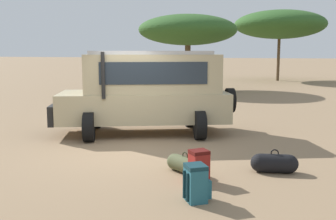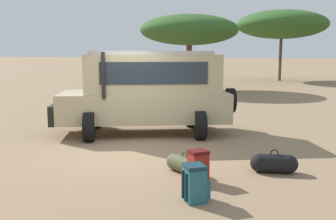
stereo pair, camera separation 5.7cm
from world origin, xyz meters
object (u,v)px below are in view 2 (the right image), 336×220
at_px(duffel_bag_soft_canvas, 184,165).
at_px(acacia_tree_far_left, 189,30).
at_px(backpack_beside_front_wheel, 198,167).
at_px(backpack_cluster_center, 195,183).
at_px(acacia_tree_left_mid, 282,25).
at_px(safari_vehicle, 148,90).
at_px(duffel_bag_low_black_case, 274,163).

height_order(duffel_bag_soft_canvas, acacia_tree_far_left, acacia_tree_far_left).
bearing_deg(backpack_beside_front_wheel, duffel_bag_soft_canvas, 133.02).
bearing_deg(backpack_beside_front_wheel, backpack_cluster_center, -75.15).
xyz_separation_m(duffel_bag_soft_canvas, acacia_tree_left_mid, (-1.01, 27.50, 4.53)).
bearing_deg(duffel_bag_soft_canvas, acacia_tree_left_mid, 92.11).
xyz_separation_m(safari_vehicle, backpack_beside_front_wheel, (2.71, -3.74, -1.00)).
bearing_deg(backpack_cluster_center, duffel_bag_low_black_case, 63.73).
relative_size(backpack_cluster_center, duffel_bag_low_black_case, 0.66).
bearing_deg(duffel_bag_low_black_case, duffel_bag_soft_canvas, -157.74).
relative_size(duffel_bag_low_black_case, acacia_tree_left_mid, 0.12).
distance_m(safari_vehicle, duffel_bag_soft_canvas, 4.18).
bearing_deg(duffel_bag_soft_canvas, duffel_bag_low_black_case, 22.26).
xyz_separation_m(safari_vehicle, acacia_tree_left_mid, (1.29, 24.20, 3.40)).
distance_m(safari_vehicle, backpack_beside_front_wheel, 4.73).
xyz_separation_m(backpack_beside_front_wheel, duffel_bag_low_black_case, (1.25, 1.12, -0.11)).
xyz_separation_m(backpack_beside_front_wheel, backpack_cluster_center, (0.24, -0.92, 0.00)).
bearing_deg(safari_vehicle, acacia_tree_far_left, 103.43).
bearing_deg(duffel_bag_low_black_case, safari_vehicle, 146.60).
height_order(duffel_bag_low_black_case, duffel_bag_soft_canvas, duffel_bag_low_black_case).
bearing_deg(duffel_bag_soft_canvas, backpack_beside_front_wheel, -46.98).
bearing_deg(duffel_bag_low_black_case, acacia_tree_far_left, 114.32).
height_order(duffel_bag_low_black_case, acacia_tree_left_mid, acacia_tree_left_mid).
bearing_deg(duffel_bag_low_black_case, backpack_beside_front_wheel, -138.14).
height_order(backpack_cluster_center, duffel_bag_low_black_case, backpack_cluster_center).
distance_m(duffel_bag_low_black_case, duffel_bag_soft_canvas, 1.80).
bearing_deg(safari_vehicle, backpack_beside_front_wheel, -54.04).
distance_m(backpack_beside_front_wheel, duffel_bag_low_black_case, 1.69).
height_order(duffel_bag_low_black_case, acacia_tree_far_left, acacia_tree_far_left).
relative_size(backpack_cluster_center, acacia_tree_left_mid, 0.08).
xyz_separation_m(safari_vehicle, backpack_cluster_center, (2.96, -4.66, -1.00)).
relative_size(duffel_bag_soft_canvas, acacia_tree_left_mid, 0.11).
distance_m(backpack_beside_front_wheel, backpack_cluster_center, 0.95).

